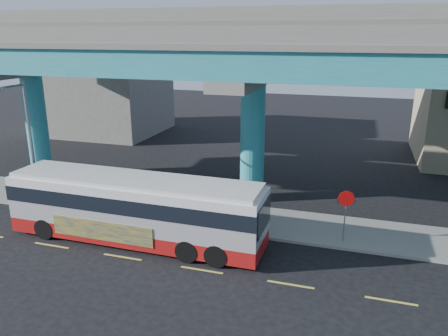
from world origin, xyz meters
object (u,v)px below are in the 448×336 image
(transit_bus, at_px, (135,207))
(parked_car, at_px, (84,189))
(street_lamp, at_px, (22,128))
(stop_sign, at_px, (346,205))

(transit_bus, height_order, parked_car, transit_bus)
(parked_car, distance_m, street_lamp, 5.19)
(street_lamp, bearing_deg, transit_bus, -13.59)
(parked_car, height_order, street_lamp, street_lamp)
(transit_bus, distance_m, stop_sign, 10.43)
(street_lamp, bearing_deg, parked_car, 42.59)
(transit_bus, relative_size, parked_car, 3.26)
(transit_bus, bearing_deg, stop_sign, 15.47)
(stop_sign, bearing_deg, parked_car, -173.77)
(parked_car, distance_m, stop_sign, 16.03)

